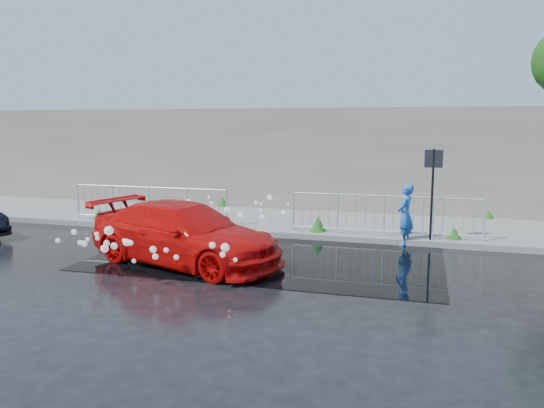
{
  "coord_description": "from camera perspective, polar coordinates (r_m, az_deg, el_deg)",
  "views": [
    {
      "loc": [
        3.96,
        -10.88,
        3.14
      ],
      "look_at": [
        0.1,
        2.56,
        1.0
      ],
      "focal_mm": 35.0,
      "sensor_mm": 36.0,
      "label": 1
    }
  ],
  "objects": [
    {
      "name": "retaining_wall",
      "position": [
        18.55,
        3.65,
        4.84
      ],
      "size": [
        30.0,
        0.6,
        3.5
      ],
      "primitive_type": "cube",
      "color": "#6A6559",
      "rests_on": "pavement"
    },
    {
      "name": "water_spray",
      "position": [
        12.49,
        -8.99,
        -2.62
      ],
      "size": [
        3.59,
        5.73,
        1.12
      ],
      "color": "white",
      "rests_on": "ground"
    },
    {
      "name": "ground",
      "position": [
        12.0,
        -3.89,
        -6.49
      ],
      "size": [
        90.0,
        90.0,
        0.0
      ],
      "primitive_type": "plane",
      "color": "black",
      "rests_on": "ground"
    },
    {
      "name": "person",
      "position": [
        14.08,
        14.15,
        -1.12
      ],
      "size": [
        0.51,
        0.66,
        1.61
      ],
      "primitive_type": "imported",
      "rotation": [
        0.0,
        0.0,
        -1.8
      ],
      "color": "blue",
      "rests_on": "ground"
    },
    {
      "name": "weeds",
      "position": [
        16.08,
        0.67,
        -1.39
      ],
      "size": [
        12.17,
        3.93,
        0.45
      ],
      "color": "#1B4E15",
      "rests_on": "pavement"
    },
    {
      "name": "railing_right",
      "position": [
        14.47,
        11.97,
        -1.06
      ],
      "size": [
        5.05,
        0.05,
        1.1
      ],
      "color": "silver",
      "rests_on": "pavement"
    },
    {
      "name": "pavement",
      "position": [
        16.65,
        1.97,
        -1.92
      ],
      "size": [
        30.0,
        4.0,
        0.15
      ],
      "primitive_type": "cube",
      "color": "#62625E",
      "rests_on": "ground"
    },
    {
      "name": "red_car",
      "position": [
        12.05,
        -9.39,
        -3.16
      ],
      "size": [
        5.09,
        3.22,
        1.37
      ],
      "primitive_type": "imported",
      "rotation": [
        0.0,
        0.0,
        1.28
      ],
      "color": "red",
      "rests_on": "ground"
    },
    {
      "name": "railing_left",
      "position": [
        16.49,
        -13.07,
        0.08
      ],
      "size": [
        5.05,
        0.05,
        1.1
      ],
      "color": "silver",
      "rests_on": "pavement"
    },
    {
      "name": "curb",
      "position": [
        14.76,
        0.08,
        -3.27
      ],
      "size": [
        30.0,
        0.25,
        0.16
      ],
      "primitive_type": "cube",
      "color": "#62625E",
      "rests_on": "ground"
    },
    {
      "name": "sign_post",
      "position": [
        14.06,
        16.91,
        2.54
      ],
      "size": [
        0.45,
        0.06,
        2.5
      ],
      "color": "black",
      "rests_on": "ground"
    },
    {
      "name": "puddle",
      "position": [
        12.77,
        -0.23,
        -5.51
      ],
      "size": [
        8.0,
        5.0,
        0.01
      ],
      "primitive_type": "cube",
      "color": "black",
      "rests_on": "ground"
    }
  ]
}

